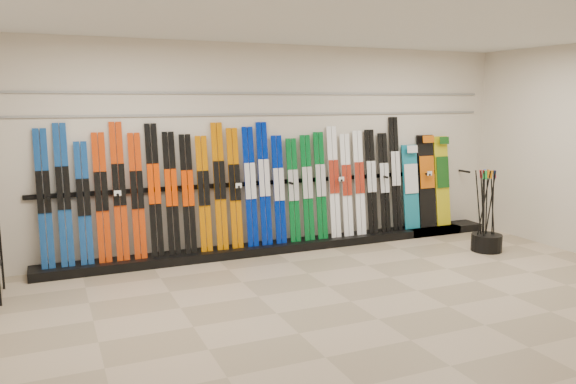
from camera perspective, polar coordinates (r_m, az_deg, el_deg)
name	(u,v)px	position (r m, az deg, el deg)	size (l,w,h in m)	color
floor	(351,301)	(6.37, 6.41, -10.98)	(8.00, 8.00, 0.00)	gray
back_wall	(268,149)	(8.26, -2.09, 4.43)	(8.00, 8.00, 0.00)	beige
ceiling	(356,21)	(6.03, 6.94, 16.86)	(8.00, 8.00, 0.00)	silver
ski_rack_base	(288,246)	(8.39, -0.04, -5.48)	(8.00, 0.40, 0.12)	black
skis	(241,189)	(8.02, -4.83, 0.33)	(5.38, 0.26, 1.82)	navy
snowboards	(427,183)	(9.58, 13.91, 0.91)	(0.92, 0.23, 1.52)	#14728C
pole_bin	(487,243)	(8.81, 19.52, -4.87)	(0.44, 0.44, 0.25)	black
ski_poles	(486,210)	(8.72, 19.45, -1.75)	(0.31, 0.25, 1.18)	black
slatwall_rail_0	(268,114)	(8.21, -2.06, 7.90)	(7.60, 0.02, 0.03)	gray
slatwall_rail_1	(268,93)	(8.21, -2.07, 9.99)	(7.60, 0.02, 0.03)	gray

